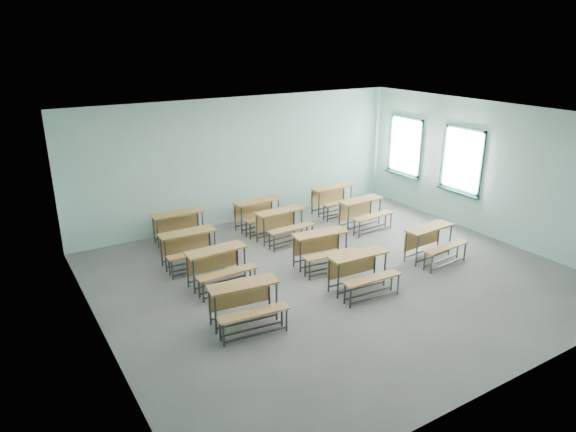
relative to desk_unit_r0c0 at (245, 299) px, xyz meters
name	(u,v)px	position (x,y,z in m)	size (l,w,h in m)	color
room	(339,200)	(2.46, 0.76, 1.10)	(9.04, 8.04, 3.24)	slate
desk_unit_r0c0	(245,299)	(0.00, 0.00, 0.00)	(1.26, 0.92, 0.74)	#A6753C
desk_unit_r0c1	(361,267)	(2.42, -0.04, 0.00)	(1.22, 0.86, 0.74)	#A6753C
desk_unit_r0c2	(433,239)	(4.65, 0.28, 0.00)	(1.23, 0.87, 0.74)	#A6753C
desk_unit_r1c0	(219,262)	(0.22, 1.57, 0.00)	(1.19, 0.81, 0.74)	#A6753C
desk_unit_r1c1	(323,245)	(2.43, 1.23, 0.00)	(1.26, 0.92, 0.74)	#A6753C
desk_unit_r2c0	(190,244)	(0.09, 2.73, 0.00)	(1.21, 0.84, 0.74)	#A6753C
desk_unit_r2c1	(282,221)	(2.46, 2.91, 0.00)	(1.23, 0.87, 0.74)	#A6753C
desk_unit_r2c2	(363,209)	(4.62, 2.57, 0.00)	(1.23, 0.88, 0.74)	#A6753C
desk_unit_r3c0	(180,223)	(0.34, 4.02, 0.00)	(1.20, 0.83, 0.74)	#A6753C
desk_unit_r3c1	(259,210)	(2.36, 3.87, 0.00)	(1.22, 0.85, 0.74)	#A6753C
desk_unit_r3c2	(334,196)	(4.67, 3.86, 0.00)	(1.19, 0.80, 0.74)	#A6753C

